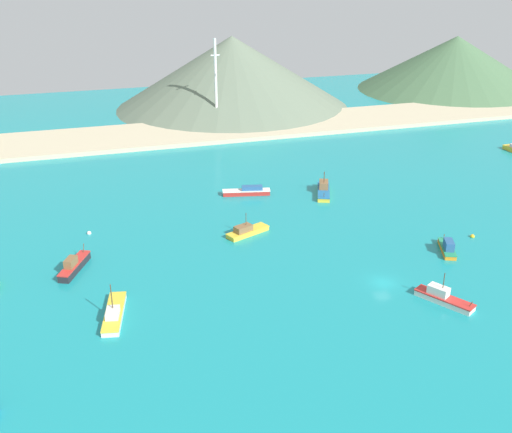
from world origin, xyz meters
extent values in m
cube|color=teal|center=(0.00, 30.00, -0.25)|extent=(260.00, 280.00, 0.50)
cube|color=silver|center=(6.02, -8.23, 0.42)|extent=(6.56, 8.98, 0.85)
cube|color=red|center=(6.02, -8.23, 0.95)|extent=(6.69, 9.16, 0.20)
cube|color=silver|center=(5.44, -7.25, 1.74)|extent=(3.05, 3.56, 1.39)
cylinder|color=#4C3823|center=(8.10, -11.76, 1.44)|extent=(0.37, 0.51, 1.16)
cylinder|color=#4C3823|center=(5.76, -7.79, 3.74)|extent=(0.13, 0.13, 2.61)
cube|color=orange|center=(16.44, 6.90, 0.38)|extent=(4.71, 7.61, 0.75)
cube|color=#238C5B|center=(16.44, 6.90, 0.85)|extent=(4.81, 7.76, 0.20)
cube|color=#28568C|center=(16.08, 6.05, 1.75)|extent=(2.53, 3.33, 1.59)
cylinder|color=#4C3823|center=(17.73, 9.98, 1.28)|extent=(0.29, 0.48, 1.03)
cube|color=#232328|center=(-48.24, 19.22, 0.61)|extent=(5.62, 9.14, 1.22)
cube|color=red|center=(-48.24, 19.22, 1.32)|extent=(5.73, 9.32, 0.20)
cube|color=brown|center=(-48.73, 18.18, 2.14)|extent=(2.42, 3.05, 1.44)
cylinder|color=#4C3823|center=(-46.47, 22.98, 2.08)|extent=(0.41, 0.68, 1.65)
cube|color=gold|center=(-16.07, 24.38, 0.35)|extent=(8.97, 5.62, 0.70)
cube|color=gold|center=(-16.07, 24.38, 0.80)|extent=(9.15, 5.73, 0.20)
cube|color=brown|center=(-17.07, 23.96, 1.50)|extent=(3.88, 3.03, 1.19)
cylinder|color=#4C3823|center=(-16.44, 24.22, 3.30)|extent=(0.13, 0.13, 2.40)
cube|color=gold|center=(6.02, 39.41, 0.45)|extent=(6.22, 10.30, 0.90)
cube|color=#1E669E|center=(6.02, 39.41, 1.00)|extent=(6.35, 10.51, 0.20)
cube|color=brown|center=(6.49, 40.57, 1.88)|extent=(3.08, 3.86, 1.55)
cylinder|color=#4C3823|center=(4.29, 35.22, 1.54)|extent=(0.32, 0.55, 1.23)
cylinder|color=#4C3823|center=(6.24, 39.95, 3.90)|extent=(0.18, 0.18, 2.50)
cube|color=silver|center=(-43.00, 2.73, 0.41)|extent=(4.51, 10.98, 0.82)
cube|color=gold|center=(-43.00, 2.73, 0.92)|extent=(4.60, 11.20, 0.20)
cube|color=silver|center=(-43.26, 1.42, 1.50)|extent=(2.39, 3.24, 0.95)
cylinder|color=#4C3823|center=(-43.14, 2.00, 3.94)|extent=(0.16, 0.16, 3.93)
cube|color=red|center=(-10.61, 44.23, 0.47)|extent=(10.62, 4.22, 0.94)
cube|color=white|center=(-10.61, 44.23, 1.04)|extent=(10.84, 4.30, 0.20)
cube|color=#28568C|center=(-9.33, 43.95, 1.59)|extent=(4.80, 2.48, 0.91)
sphere|color=gold|center=(24.46, 10.58, 0.15)|extent=(0.85, 0.85, 0.85)
sphere|color=silver|center=(-45.27, 33.39, 0.15)|extent=(0.83, 0.83, 0.83)
cube|color=#C6B793|center=(0.00, 96.25, 0.60)|extent=(247.00, 25.57, 1.20)
cone|color=#60705B|center=(8.27, 126.65, 12.09)|extent=(80.99, 80.99, 24.19)
cone|color=#476B47|center=(98.29, 128.52, 10.38)|extent=(73.40, 73.40, 20.76)
cylinder|color=silver|center=(-3.86, 100.25, 13.48)|extent=(0.88, 0.88, 26.96)
cylinder|color=silver|center=(-3.86, 100.25, 22.11)|extent=(2.70, 0.44, 0.44)
cylinder|color=silver|center=(-3.86, 100.25, 16.72)|extent=(0.44, 2.16, 0.44)
camera|label=1|loc=(-44.86, -75.31, 49.30)|focal=41.91mm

